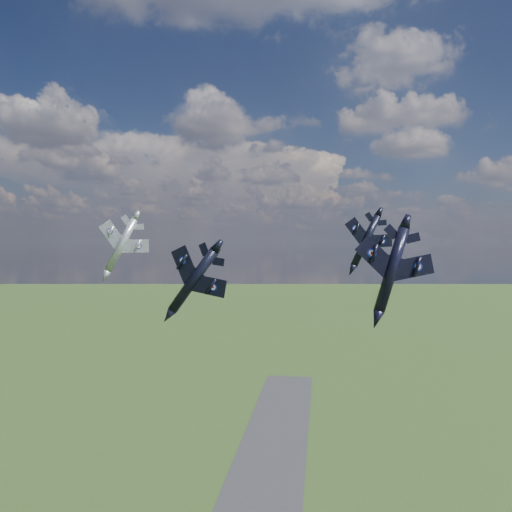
% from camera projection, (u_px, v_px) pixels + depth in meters
% --- Properties ---
extents(jet_lead_navy, '(12.43, 15.77, 8.47)m').
position_uv_depth(jet_lead_navy, '(193.00, 281.00, 66.47)').
color(jet_lead_navy, black).
extents(jet_right_navy, '(10.91, 13.78, 5.13)m').
position_uv_depth(jet_right_navy, '(392.00, 270.00, 53.46)').
color(jet_right_navy, black).
extents(jet_high_navy, '(10.62, 13.72, 6.37)m').
position_uv_depth(jet_high_navy, '(366.00, 240.00, 86.06)').
color(jet_high_navy, black).
extents(jet_left_silver, '(13.62, 16.77, 7.65)m').
position_uv_depth(jet_left_silver, '(121.00, 245.00, 92.97)').
color(jet_left_silver, gray).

